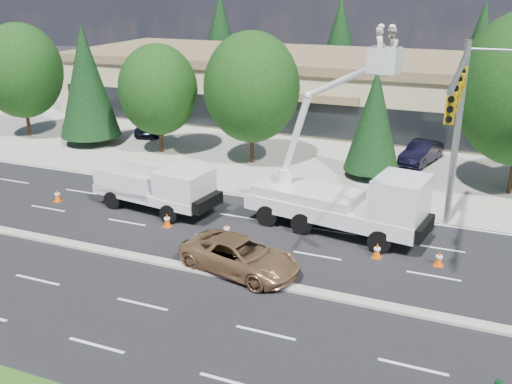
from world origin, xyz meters
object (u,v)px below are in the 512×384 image
at_px(utility_pickup, 161,192).
at_px(bucket_truck, 348,193).
at_px(signal_mast, 458,114).
at_px(minivan, 240,256).

xyz_separation_m(utility_pickup, bucket_truck, (9.80, 0.80, 1.05)).
distance_m(signal_mast, utility_pickup, 15.18).
height_order(utility_pickup, bucket_truck, bucket_truck).
distance_m(bucket_truck, minivan, 6.50).
relative_size(utility_pickup, bucket_truck, 0.69).
relative_size(bucket_truck, minivan, 1.88).
bearing_deg(bucket_truck, utility_pickup, -166.14).
xyz_separation_m(signal_mast, utility_pickup, (-14.21, -1.76, -5.03)).
relative_size(signal_mast, minivan, 1.95).
height_order(bucket_truck, minivan, bucket_truck).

